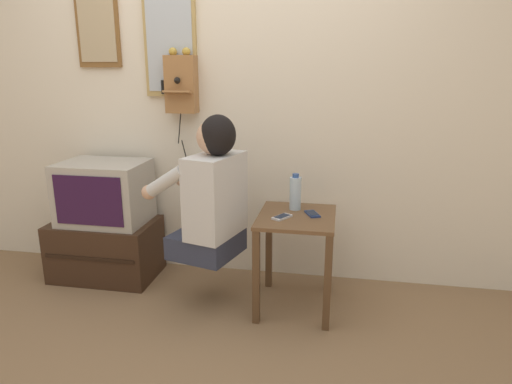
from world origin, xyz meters
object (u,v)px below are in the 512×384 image
(person, at_px, (211,193))
(water_bottle, at_px, (295,193))
(wall_phone_antique, at_px, (181,84))
(cell_phone_spare, at_px, (312,214))
(wall_mirror, at_px, (170,43))
(television, at_px, (104,192))
(framed_picture, at_px, (98,28))
(cell_phone_held, at_px, (282,217))

(person, bearing_deg, water_bottle, -52.93)
(wall_phone_antique, bearing_deg, cell_phone_spare, -21.99)
(wall_phone_antique, bearing_deg, water_bottle, -19.18)
(wall_mirror, bearing_deg, water_bottle, -19.97)
(television, relative_size, water_bottle, 2.53)
(cell_phone_spare, bearing_deg, television, 149.72)
(wall_mirror, distance_m, water_bottle, 1.29)
(wall_mirror, bearing_deg, framed_picture, 179.65)
(wall_phone_antique, relative_size, wall_mirror, 1.16)
(television, height_order, wall_phone_antique, wall_phone_antique)
(cell_phone_held, distance_m, cell_phone_spare, 0.19)
(wall_phone_antique, bearing_deg, cell_phone_held, -31.68)
(television, distance_m, cell_phone_spare, 1.43)
(framed_picture, relative_size, water_bottle, 2.25)
(wall_mirror, bearing_deg, cell_phone_spare, -22.46)
(wall_phone_antique, relative_size, cell_phone_held, 5.79)
(framed_picture, height_order, water_bottle, framed_picture)
(person, relative_size, wall_phone_antique, 1.07)
(framed_picture, bearing_deg, cell_phone_spare, -15.38)
(framed_picture, xyz_separation_m, water_bottle, (1.38, -0.32, -0.99))
(television, distance_m, water_bottle, 1.31)
(television, xyz_separation_m, water_bottle, (1.31, -0.08, 0.08))
(television, bearing_deg, cell_phone_spare, -6.80)
(wall_phone_antique, distance_m, cell_phone_spare, 1.22)
(person, distance_m, wall_mirror, 1.08)
(person, distance_m, wall_phone_antique, 0.83)
(framed_picture, relative_size, cell_phone_spare, 3.65)
(wall_mirror, relative_size, cell_phone_held, 4.99)
(person, bearing_deg, wall_mirror, 53.84)
(wall_phone_antique, height_order, framed_picture, framed_picture)
(cell_phone_spare, distance_m, water_bottle, 0.17)
(person, relative_size, television, 1.51)
(cell_phone_spare, bearing_deg, wall_phone_antique, 134.52)
(person, height_order, wall_mirror, wall_mirror)
(wall_phone_antique, distance_m, water_bottle, 1.05)
(cell_phone_held, distance_m, water_bottle, 0.21)
(water_bottle, bearing_deg, wall_phone_antique, 160.82)
(television, distance_m, cell_phone_held, 1.28)
(cell_phone_held, xyz_separation_m, cell_phone_spare, (0.17, 0.09, 0.00))
(framed_picture, relative_size, wall_mirror, 0.73)
(cell_phone_held, bearing_deg, wall_phone_antique, -179.92)
(person, xyz_separation_m, framed_picture, (-0.91, 0.51, 0.96))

